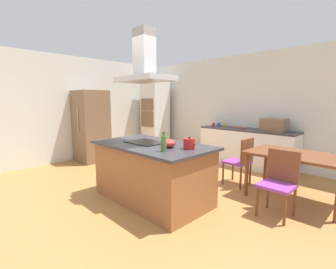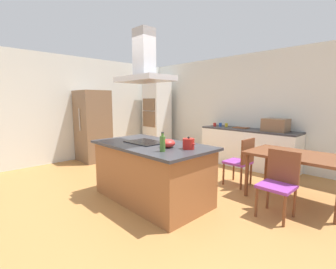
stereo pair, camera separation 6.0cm
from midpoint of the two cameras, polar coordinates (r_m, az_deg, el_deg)
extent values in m
plane|color=#AD753D|center=(4.94, 9.27, -10.32)|extent=(16.00, 16.00, 0.00)
cube|color=silver|center=(6.20, 19.19, 5.81)|extent=(7.20, 0.10, 2.70)
cube|color=silver|center=(7.01, -16.68, 6.14)|extent=(0.10, 8.80, 2.70)
cube|color=#995B33|center=(3.75, -4.38, -9.35)|extent=(1.81, 0.97, 0.86)
cube|color=#333338|center=(3.64, -4.46, -2.57)|extent=(1.91, 1.07, 0.04)
cube|color=black|center=(3.75, -5.96, -1.87)|extent=(0.60, 0.44, 0.01)
cylinder|color=#B21E19|center=(3.24, 4.67, -2.25)|extent=(0.16, 0.16, 0.15)
sphere|color=black|center=(3.22, 4.69, -0.76)|extent=(0.03, 0.03, 0.03)
cone|color=#B21E19|center=(3.17, 6.07, -2.35)|extent=(0.06, 0.03, 0.04)
cylinder|color=#47722D|center=(3.06, -1.64, -2.30)|extent=(0.07, 0.07, 0.20)
cylinder|color=#47722D|center=(3.04, -1.65, -0.05)|extent=(0.03, 0.03, 0.04)
cylinder|color=black|center=(3.03, -1.66, 0.44)|extent=(0.04, 0.04, 0.01)
ellipsoid|color=red|center=(3.33, -0.48, -2.14)|extent=(0.22, 0.22, 0.12)
cube|color=white|center=(5.92, 18.22, -3.22)|extent=(2.26, 0.62, 0.86)
cube|color=#333338|center=(5.85, 18.42, 1.10)|extent=(2.26, 0.62, 0.04)
cube|color=brown|center=(5.58, 24.12, 2.15)|extent=(0.50, 0.38, 0.28)
cylinder|color=red|center=(6.24, 10.70, 2.41)|extent=(0.08, 0.08, 0.09)
cylinder|color=#2D56B2|center=(6.25, 12.01, 2.37)|extent=(0.08, 0.08, 0.09)
cylinder|color=gold|center=(6.21, 13.40, 2.30)|extent=(0.08, 0.08, 0.09)
cube|color=brown|center=(5.99, 16.72, 1.62)|extent=(0.34, 0.24, 0.02)
cube|color=white|center=(7.51, -3.39, 4.67)|extent=(0.70, 0.64, 2.20)
cube|color=brown|center=(7.29, -5.38, 7.30)|extent=(0.56, 0.02, 0.36)
cube|color=brown|center=(7.31, -5.34, 3.77)|extent=(0.56, 0.02, 0.48)
cube|color=brown|center=(6.40, -18.44, 1.95)|extent=(0.80, 0.70, 1.82)
cylinder|color=beige|center=(6.18, -21.39, 3.37)|extent=(0.02, 0.02, 0.55)
cube|color=brown|center=(4.13, 28.49, -4.39)|extent=(1.40, 0.90, 0.04)
cylinder|color=brown|center=(4.10, 18.18, -9.28)|extent=(0.06, 0.06, 0.71)
cylinder|color=brown|center=(4.75, 22.29, -7.10)|extent=(0.06, 0.06, 0.71)
cube|color=purple|center=(3.52, 24.51, -11.28)|extent=(0.42, 0.42, 0.04)
cube|color=brown|center=(3.62, 25.82, -6.84)|extent=(0.42, 0.04, 0.44)
cylinder|color=brown|center=(3.38, 26.10, -16.25)|extent=(0.04, 0.04, 0.41)
cylinder|color=brown|center=(3.50, 20.35, -15.07)|extent=(0.04, 0.04, 0.41)
cylinder|color=brown|center=(3.70, 28.01, -14.24)|extent=(0.04, 0.04, 0.41)
cylinder|color=brown|center=(3.81, 22.71, -13.27)|extent=(0.04, 0.04, 0.41)
cube|color=purple|center=(4.57, 16.10, -6.43)|extent=(0.42, 0.42, 0.04)
cube|color=brown|center=(4.43, 18.37, -3.80)|extent=(0.04, 0.42, 0.44)
cylinder|color=brown|center=(4.57, 12.87, -9.25)|extent=(0.04, 0.04, 0.41)
cylinder|color=brown|center=(4.86, 15.17, -8.26)|extent=(0.04, 0.04, 0.41)
cylinder|color=brown|center=(4.40, 16.89, -10.10)|extent=(0.04, 0.04, 0.41)
cylinder|color=brown|center=(4.70, 19.01, -8.99)|extent=(0.04, 0.04, 0.41)
cube|color=#ADADB2|center=(3.71, -6.19, 13.29)|extent=(0.90, 0.55, 0.08)
cube|color=#ADADB2|center=(3.76, -6.29, 19.21)|extent=(0.28, 0.24, 0.70)
camera|label=1|loc=(0.03, -90.44, -0.06)|focal=25.03mm
camera|label=2|loc=(0.03, 89.56, 0.06)|focal=25.03mm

